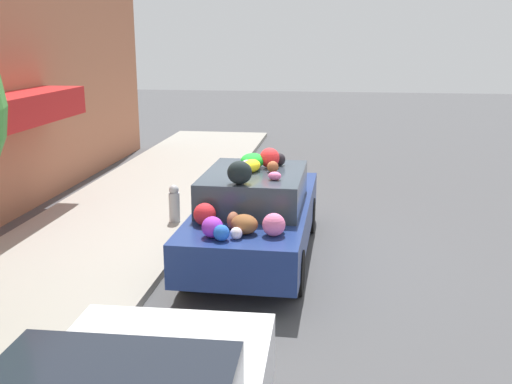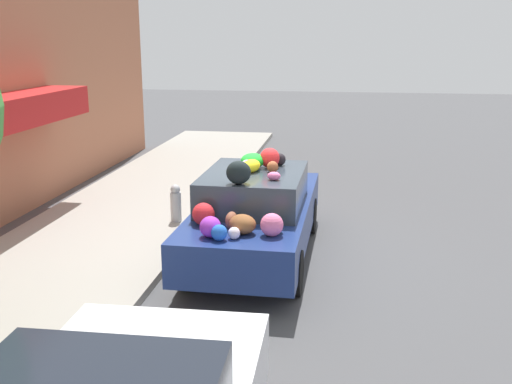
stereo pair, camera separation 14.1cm
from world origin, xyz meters
The scene contains 4 objects.
ground_plane centered at (0.00, 0.00, 0.00)m, with size 60.00×60.00×0.00m, color #4C4C4F.
sidewalk_curb centered at (0.00, 2.70, 0.06)m, with size 24.00×3.20×0.12m.
fire_hydrant centered at (1.27, 1.56, 0.47)m, with size 0.20×0.20×0.70m.
art_car centered at (-0.06, -0.14, 0.77)m, with size 4.42×1.77×1.78m.
Camera 1 is at (-9.04, -1.37, 3.46)m, focal length 42.00 mm.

